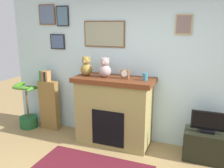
{
  "coord_description": "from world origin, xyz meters",
  "views": [
    {
      "loc": [
        1.11,
        -2.05,
        2.09
      ],
      "look_at": [
        -0.34,
        1.65,
        1.09
      ],
      "focal_mm": 38.05,
      "sensor_mm": 36.0,
      "label": 1
    }
  ],
  "objects": [
    {
      "name": "teddy_bear_tan",
      "position": [
        -0.46,
        1.63,
        1.36
      ],
      "size": [
        0.21,
        0.21,
        0.34
      ],
      "color": "#A0898A",
      "rests_on": "fireplace"
    },
    {
      "name": "fireplace",
      "position": [
        -0.3,
        1.65,
        0.61
      ],
      "size": [
        1.39,
        0.64,
        1.21
      ],
      "color": "olive",
      "rests_on": "ground_plane"
    },
    {
      "name": "candle_jar",
      "position": [
        0.24,
        1.63,
        1.27
      ],
      "size": [
        0.08,
        0.08,
        0.12
      ],
      "primitive_type": "cylinder",
      "color": "teal",
      "rests_on": "fireplace"
    },
    {
      "name": "teddy_bear_brown",
      "position": [
        -0.82,
        1.63,
        1.36
      ],
      "size": [
        0.21,
        0.21,
        0.34
      ],
      "color": "olive",
      "rests_on": "fireplace"
    },
    {
      "name": "bookshelf",
      "position": [
        -1.74,
        1.74,
        0.54
      ],
      "size": [
        0.39,
        0.16,
        1.21
      ],
      "color": "brown",
      "rests_on": "ground_plane"
    },
    {
      "name": "tv_stand",
      "position": [
        1.26,
        1.64,
        0.23
      ],
      "size": [
        0.68,
        0.4,
        0.47
      ],
      "primitive_type": "cube",
      "color": "black",
      "rests_on": "ground_plane"
    },
    {
      "name": "television",
      "position": [
        1.26,
        1.64,
        0.63
      ],
      "size": [
        0.52,
        0.14,
        0.34
      ],
      "color": "black",
      "rests_on": "tv_stand"
    },
    {
      "name": "potted_plant",
      "position": [
        -2.2,
        1.62,
        0.33
      ],
      "size": [
        0.43,
        0.52,
        0.94
      ],
      "color": "#1E592D",
      "rests_on": "ground_plane"
    },
    {
      "name": "mantel_clock",
      "position": [
        -0.1,
        1.63,
        1.29
      ],
      "size": [
        0.13,
        0.1,
        0.15
      ],
      "color": "brown",
      "rests_on": "fireplace"
    },
    {
      "name": "back_wall",
      "position": [
        -0.01,
        2.0,
        1.31
      ],
      "size": [
        5.2,
        0.15,
        2.6
      ],
      "color": "silver",
      "rests_on": "ground_plane"
    }
  ]
}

